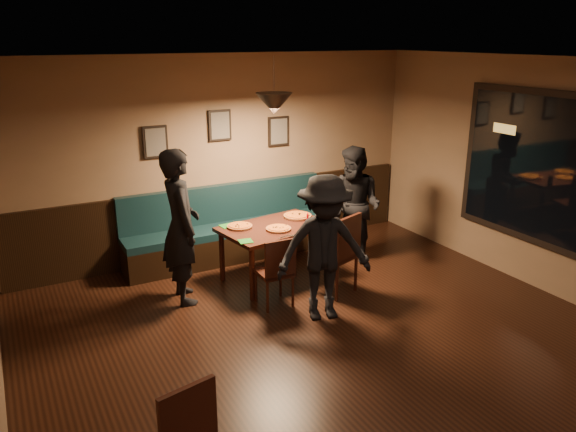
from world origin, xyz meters
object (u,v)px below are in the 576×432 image
object	(u,v)px
dining_table	(275,252)
booth_bench	(231,225)
diner_front	(324,248)
diner_right	(355,206)
diner_left	(181,227)
tabasco_bottle	(308,217)
chair_near_right	(334,253)
chair_near_left	(274,270)
soda_glass	(325,220)

from	to	relation	value
dining_table	booth_bench	bearing A→B (deg)	95.80
dining_table	diner_front	bearing A→B (deg)	-98.84
booth_bench	diner_right	world-z (taller)	diner_right
diner_left	tabasco_bottle	world-z (taller)	diner_left
chair_near_right	diner_front	xyz separation A→B (m)	(-0.46, -0.49, 0.31)
chair_near_left	diner_left	size ratio (longest dim) A/B	0.47
diner_right	soda_glass	distance (m)	0.73
soda_glass	tabasco_bottle	world-z (taller)	soda_glass
chair_near_left	soda_glass	xyz separation A→B (m)	(0.91, 0.36, 0.37)
chair_near_right	soda_glass	size ratio (longest dim) A/B	6.45
chair_near_left	diner_right	world-z (taller)	diner_right
soda_glass	chair_near_left	bearing A→B (deg)	-158.50
diner_front	tabasco_bottle	xyz separation A→B (m)	(0.47, 1.16, -0.04)
booth_bench	chair_near_left	distance (m)	1.57
diner_right	chair_near_right	bearing A→B (deg)	-70.89
diner_left	tabasco_bottle	bearing A→B (deg)	-84.86
chair_near_left	diner_right	distance (m)	1.75
booth_bench	diner_front	xyz separation A→B (m)	(0.23, -2.09, 0.32)
chair_near_left	diner_front	xyz separation A→B (m)	(0.35, -0.53, 0.39)
dining_table	soda_glass	xyz separation A→B (m)	(0.56, -0.30, 0.44)
diner_left	soda_glass	distance (m)	1.82
booth_bench	diner_left	bearing A→B (deg)	-136.87
booth_bench	chair_near_right	world-z (taller)	chair_near_right
tabasco_bottle	booth_bench	bearing A→B (deg)	126.95
soda_glass	tabasco_bottle	size ratio (longest dim) A/B	1.28
soda_glass	dining_table	bearing A→B (deg)	152.30
booth_bench	chair_near_left	bearing A→B (deg)	-94.04
diner_right	tabasco_bottle	bearing A→B (deg)	-110.92
diner_left	diner_right	xyz separation A→B (m)	(2.46, 0.03, -0.11)
diner_left	soda_glass	world-z (taller)	diner_left
booth_bench	diner_left	world-z (taller)	diner_left
diner_right	diner_front	size ratio (longest dim) A/B	0.99
diner_right	diner_front	xyz separation A→B (m)	(-1.23, -1.19, 0.01)
chair_near_left	diner_left	bearing A→B (deg)	145.69
booth_bench	tabasco_bottle	size ratio (longest dim) A/B	24.35
dining_table	chair_near_left	bearing A→B (deg)	-126.68
diner_left	diner_right	distance (m)	2.46
diner_left	dining_table	bearing A→B (deg)	-83.80
chair_near_right	diner_left	size ratio (longest dim) A/B	0.55
tabasco_bottle	diner_front	bearing A→B (deg)	-111.89
diner_front	soda_glass	world-z (taller)	diner_front
booth_bench	tabasco_bottle	xyz separation A→B (m)	(0.70, -0.93, 0.28)
diner_left	diner_right	world-z (taller)	diner_left
soda_glass	booth_bench	bearing A→B (deg)	123.57
soda_glass	tabasco_bottle	distance (m)	0.29
dining_table	diner_left	world-z (taller)	diner_left
booth_bench	soda_glass	distance (m)	1.48
chair_near_right	diner_right	size ratio (longest dim) A/B	0.63
dining_table	chair_near_left	world-z (taller)	chair_near_left
diner_front	tabasco_bottle	distance (m)	1.25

